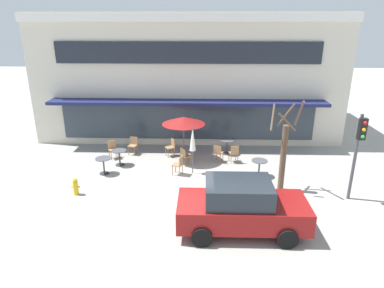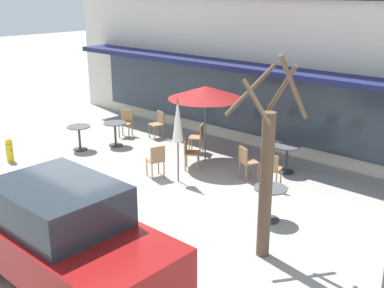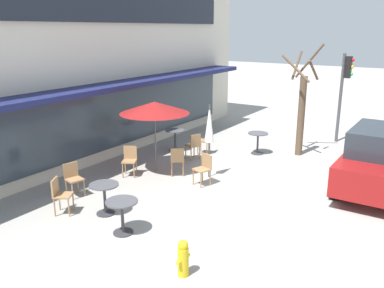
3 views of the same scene
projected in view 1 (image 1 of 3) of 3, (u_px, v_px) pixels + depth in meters
The scene contains 19 objects.
ground_plane at pixel (181, 197), 13.50m from camera, with size 80.00×80.00×0.00m, color #9E9B93.
building_facade at pixel (190, 72), 21.69m from camera, with size 17.02×9.10×6.97m.
cafe_table_near_wall at pixel (119, 155), 16.29m from camera, with size 0.70×0.70×0.76m.
cafe_table_streetside at pixel (104, 163), 15.36m from camera, with size 0.70×0.70×0.76m.
cafe_table_by_tree at pixel (259, 165), 15.12m from camera, with size 0.70×0.70×0.76m.
cafe_table_mid_patio at pixel (227, 145), 17.68m from camera, with size 0.70×0.70×0.76m.
patio_umbrella_green_folded at pixel (193, 139), 15.07m from camera, with size 0.28×0.28×2.20m.
patio_umbrella_cream_folded at pixel (184, 120), 16.47m from camera, with size 2.10×2.10×2.20m.
cafe_chair_0 at pixel (113, 148), 17.17m from camera, with size 0.55×0.55×0.89m.
cafe_chair_1 at pixel (133, 144), 17.70m from camera, with size 0.48×0.48×0.89m.
cafe_chair_2 at pixel (185, 155), 16.26m from camera, with size 0.56×0.56×0.89m.
cafe_chair_3 at pixel (218, 152), 16.63m from camera, with size 0.53×0.53×0.89m.
cafe_chair_4 at pixel (171, 146), 17.43m from camera, with size 0.54×0.54×0.89m.
cafe_chair_5 at pixel (179, 164), 15.28m from camera, with size 0.51×0.51×0.89m.
cafe_chair_6 at pixel (234, 152), 16.60m from camera, with size 0.48×0.48×0.89m.
parked_sedan at pixel (241, 206), 11.07m from camera, with size 4.20×2.03×1.76m.
street_tree at pixel (284, 152), 13.53m from camera, with size 1.18×1.16×3.83m.
traffic_light_pole at pixel (359, 144), 12.51m from camera, with size 0.26×0.44×3.40m.
fire_hydrant at pixel (76, 186), 13.57m from camera, with size 0.36×0.20×0.71m.
Camera 1 is at (0.83, -11.97, 6.54)m, focal length 32.00 mm.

